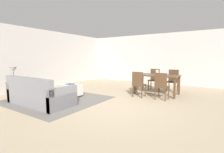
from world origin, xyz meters
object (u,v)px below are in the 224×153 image
dining_chair_near_right (161,85)px  dining_chair_far_right (173,79)px  dining_chair_near_left (138,83)px  dining_chair_far_left (154,78)px  side_table (14,86)px  table_lamp (13,70)px  couch (39,95)px  dining_table (157,77)px  book_on_ottoman (70,84)px  vase_centerpiece (157,72)px  ottoman_table (69,90)px

dining_chair_near_right → dining_chair_far_right: 1.57m
dining_chair_near_left → dining_chair_far_left: (0.02, 1.66, 0.00)m
side_table → dining_chair_near_left: dining_chair_near_left is taller
table_lamp → dining_chair_far_right: 6.02m
dining_chair_far_left → couch: bearing=-118.1°
dining_table → book_on_ottoman: (-2.57, -2.06, -0.22)m
dining_chair_near_left → dining_chair_near_right: bearing=4.3°
dining_table → dining_chair_far_left: (-0.38, 0.82, -0.15)m
vase_centerpiece → book_on_ottoman: (-2.56, -2.10, -0.40)m
dining_chair_near_left → vase_centerpiece: vase_centerpiece is taller
dining_chair_near_left → dining_chair_far_left: 1.66m
book_on_ottoman → couch: bearing=-90.1°
vase_centerpiece → dining_chair_near_left: bearing=-113.5°
side_table → dining_chair_far_left: 5.48m
couch → dining_chair_near_left: dining_chair_near_left is taller
table_lamp → book_on_ottoman: bearing=43.3°
dining_table → dining_chair_near_left: 0.94m
dining_chair_near_right → couch: bearing=-139.8°
dining_chair_far_left → side_table: bearing=-130.6°
book_on_ottoman → dining_chair_near_right: bearing=23.1°
side_table → dining_chair_far_right: (4.36, 4.13, 0.07)m
dining_chair_far_right → book_on_ottoman: 4.13m
dining_chair_near_right → dining_chair_far_right: same height
dining_chair_far_left → dining_chair_far_right: size_ratio=1.00×
couch → dining_chair_far_left: dining_chair_far_left is taller
dining_table → ottoman_table: bearing=-141.1°
couch → dining_chair_far_right: dining_chair_far_right is taller
dining_chair_near_left → dining_table: bearing=65.0°
dining_table → dining_chair_far_right: (0.42, 0.78, -0.15)m
couch → dining_chair_far_left: (2.20, 4.12, 0.23)m
dining_chair_near_left → dining_chair_far_right: (0.81, 1.63, 0.00)m
dining_table → dining_chair_near_left: dining_chair_near_left is taller
ottoman_table → vase_centerpiece: 3.39m
vase_centerpiece → book_on_ottoman: bearing=-140.7°
dining_table → dining_chair_far_left: 0.91m
ottoman_table → dining_chair_near_left: size_ratio=0.98×
dining_chair_near_right → book_on_ottoman: (-2.98, -1.27, -0.07)m
ottoman_table → dining_table: dining_table is taller
couch → dining_chair_near_left: (2.18, 2.46, 0.23)m
table_lamp → dining_chair_near_right: size_ratio=0.57×
side_table → table_lamp: table_lamp is taller
table_lamp → dining_table: table_lamp is taller
dining_chair_near_left → dining_chair_near_right: size_ratio=1.00×
table_lamp → dining_chair_far_left: 5.50m
dining_table → dining_chair_near_right: size_ratio=1.75×
dining_table → dining_chair_far_right: dining_chair_far_right is taller
dining_table → dining_chair_far_left: dining_chair_far_left is taller
side_table → dining_chair_far_left: size_ratio=0.63×
dining_chair_near_right → vase_centerpiece: (-0.42, 0.82, 0.33)m
dining_chair_near_right → side_table: bearing=-149.5°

